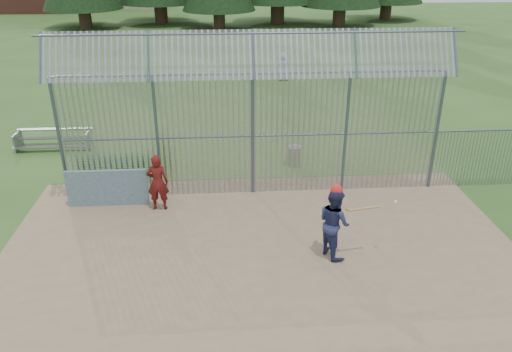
{
  "coord_description": "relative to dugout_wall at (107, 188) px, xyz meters",
  "views": [
    {
      "loc": [
        -0.93,
        -11.34,
        7.57
      ],
      "look_at": [
        0.0,
        2.0,
        1.3
      ],
      "focal_mm": 35.0,
      "sensor_mm": 36.0,
      "label": 1
    }
  ],
  "objects": [
    {
      "name": "trash_can",
      "position": [
        6.27,
        2.76,
        -0.24
      ],
      "size": [
        0.56,
        0.56,
        0.82
      ],
      "color": "gray",
      "rests_on": "ground"
    },
    {
      "name": "onlooker",
      "position": [
        1.62,
        -0.35,
        0.3
      ],
      "size": [
        0.67,
        0.46,
        1.8
      ],
      "primitive_type": "imported",
      "rotation": [
        0.0,
        0.0,
        3.11
      ],
      "color": "maroon",
      "rests_on": "dirt_infield"
    },
    {
      "name": "bg_kid_standing",
      "position": [
        7.39,
        15.47,
        0.21
      ],
      "size": [
        0.85,
        0.59,
        1.66
      ],
      "primitive_type": "imported",
      "rotation": [
        0.0,
        0.0,
        3.06
      ],
      "color": "gray",
      "rests_on": "ground"
    },
    {
      "name": "batter",
      "position": [
        6.48,
        -3.2,
        0.36
      ],
      "size": [
        1.03,
        1.14,
        1.92
      ],
      "primitive_type": "imported",
      "rotation": [
        0.0,
        0.0,
        1.96
      ],
      "color": "navy",
      "rests_on": "dirt_infield"
    },
    {
      "name": "batting_gear",
      "position": [
        6.59,
        -3.22,
        1.23
      ],
      "size": [
        1.73,
        0.41,
        0.67
      ],
      "color": "red",
      "rests_on": "ground"
    },
    {
      "name": "dirt_infield",
      "position": [
        4.6,
        -3.4,
        -0.61
      ],
      "size": [
        14.0,
        10.0,
        0.02
      ],
      "primitive_type": "cube",
      "color": "#756047",
      "rests_on": "ground"
    },
    {
      "name": "backstop_fence",
      "position": [
        6.41,
        0.53,
        1.74
      ],
      "size": [
        20.09,
        0.81,
        5.3
      ],
      "color": "#47566B",
      "rests_on": "ground"
    },
    {
      "name": "dugout_wall",
      "position": [
        0.0,
        0.0,
        0.0
      ],
      "size": [
        2.5,
        0.12,
        1.2
      ],
      "primitive_type": "cube",
      "color": "#38566B",
      "rests_on": "dirt_infield"
    },
    {
      "name": "ground",
      "position": [
        4.6,
        -2.9,
        -0.62
      ],
      "size": [
        120.0,
        120.0,
        0.0
      ],
      "primitive_type": "plane",
      "color": "#2D511E",
      "rests_on": "ground"
    },
    {
      "name": "bleacher",
      "position": [
        -3.16,
        5.08,
        -0.21
      ],
      "size": [
        3.0,
        0.95,
        0.72
      ],
      "color": "slate",
      "rests_on": "ground"
    }
  ]
}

